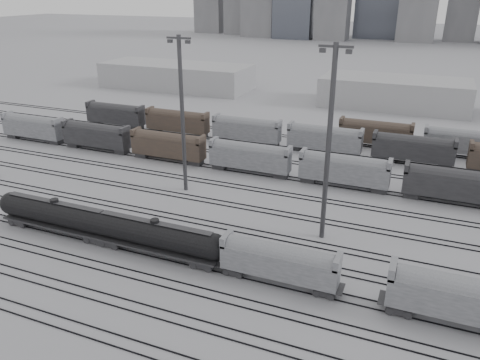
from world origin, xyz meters
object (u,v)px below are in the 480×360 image
at_px(tank_car_b, 156,235).
at_px(hopper_car_a, 279,261).
at_px(hopper_car_b, 467,298).
at_px(light_mast_c, 329,142).
at_px(tank_car_a, 56,214).

xyz_separation_m(tank_car_b, hopper_car_a, (16.14, 0.00, 0.23)).
xyz_separation_m(hopper_car_b, light_mast_c, (-17.15, 12.47, 10.24)).
relative_size(hopper_car_b, light_mast_c, 0.59).
relative_size(tank_car_b, hopper_car_a, 1.43).
bearing_deg(hopper_car_b, light_mast_c, 143.98).
xyz_separation_m(hopper_car_a, hopper_car_b, (19.24, 0.00, 0.33)).
bearing_deg(light_mast_c, hopper_car_b, -36.02).
relative_size(tank_car_a, hopper_car_b, 1.28).
bearing_deg(hopper_car_b, hopper_car_a, 180.00).
relative_size(tank_car_b, hopper_car_b, 1.28).
distance_m(tank_car_b, light_mast_c, 24.59).
height_order(tank_car_a, light_mast_c, light_mast_c).
xyz_separation_m(tank_car_a, hopper_car_b, (51.14, 0.00, 0.57)).
bearing_deg(hopper_car_a, tank_car_a, 180.00).
distance_m(tank_car_a, hopper_car_b, 51.15).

